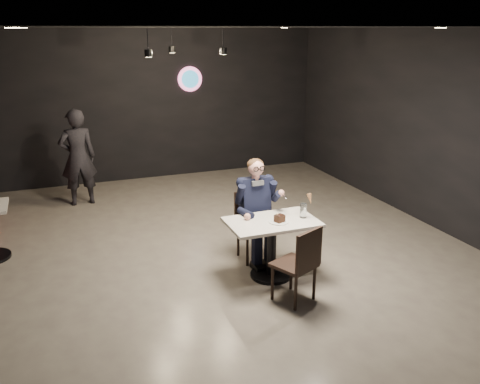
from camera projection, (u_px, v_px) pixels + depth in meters
name	position (u px, v px, depth m)	size (l,w,h in m)	color
floor	(227.00, 265.00, 6.72)	(9.00, 9.00, 0.00)	gray
wall_sign	(190.00, 79.00, 10.35)	(0.50, 0.06, 0.50)	pink
pendant_lights	(181.00, 36.00, 7.61)	(1.40, 1.20, 0.36)	black
main_table	(271.00, 249.00, 6.32)	(1.10, 0.70, 0.75)	white
chair_far	(255.00, 227.00, 6.78)	(0.42, 0.46, 0.92)	black
chair_near	(294.00, 263.00, 5.74)	(0.42, 0.46, 0.92)	black
seated_man	(255.00, 209.00, 6.70)	(0.60, 0.80, 1.44)	black
dessert_plate	(279.00, 222.00, 6.15)	(0.24, 0.24, 0.01)	white
cake_slice	(280.00, 219.00, 6.12)	(0.11, 0.09, 0.08)	black
mint_leaf	(280.00, 216.00, 6.10)	(0.06, 0.04, 0.01)	#2B832A
sundae_glass	(303.00, 211.00, 6.28)	(0.08, 0.08, 0.18)	silver
wafer_cone	(310.00, 199.00, 6.22)	(0.07, 0.07, 0.13)	tan
passerby	(78.00, 157.00, 8.82)	(0.62, 0.41, 1.70)	black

